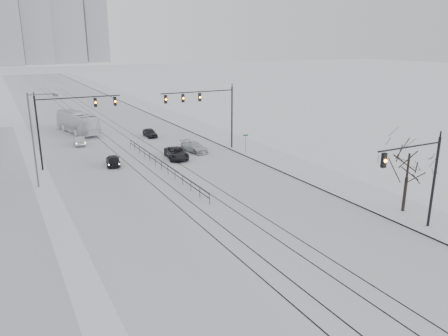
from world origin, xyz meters
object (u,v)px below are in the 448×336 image
traffic_mast_near (420,173)px  sedan_sb_inner (113,160)px  sedan_sb_outer (79,141)px  sedan_nb_front (176,153)px  sedan_nb_right (194,147)px  sedan_nb_far (150,133)px  bare_tree (409,160)px  box_truck (78,123)px

traffic_mast_near → sedan_sb_inner: (-15.03, 28.10, -3.93)m
sedan_sb_outer → sedan_nb_front: bearing=129.9°
sedan_sb_inner → sedan_nb_right: size_ratio=0.85×
sedan_sb_inner → sedan_nb_far: sedan_sb_inner is taller
sedan_sb_inner → sedan_nb_right: (10.60, 1.44, 0.00)m
bare_tree → sedan_nb_front: bare_tree is taller
bare_tree → sedan_nb_front: 26.80m
sedan_nb_front → sedan_nb_far: (1.17, 13.31, -0.05)m
sedan_nb_right → sedan_sb_outer: bearing=126.4°
traffic_mast_near → box_truck: 51.24m
sedan_sb_outer → box_truck: 8.70m
box_truck → sedan_sb_inner: bearing=79.3°
sedan_sb_outer → box_truck: (1.34, 8.54, 0.96)m
bare_tree → sedan_nb_right: 27.67m
traffic_mast_near → sedan_nb_right: traffic_mast_near is taller
traffic_mast_near → bare_tree: traffic_mast_near is taller
sedan_sb_inner → box_truck: size_ratio=0.33×
sedan_sb_inner → sedan_nb_front: 7.45m
sedan_nb_right → box_truck: 22.13m
bare_tree → sedan_nb_right: bearing=104.5°
bare_tree → sedan_nb_far: (-8.85, 37.87, -3.88)m
traffic_mast_near → sedan_nb_front: bearing=105.4°
bare_tree → sedan_sb_inner: (-17.44, 25.10, -3.86)m
traffic_mast_near → sedan_sb_outer: bearing=112.3°
sedan_nb_front → sedan_nb_far: 13.36m
sedan_nb_right → sedan_nb_front: bearing=-160.0°
box_truck → traffic_mast_near: bearing=96.1°
sedan_sb_inner → sedan_sb_outer: 12.30m
sedan_sb_inner → sedan_nb_far: 15.39m
traffic_mast_near → sedan_nb_right: bearing=98.5°
sedan_sb_inner → bare_tree: bearing=135.8°
sedan_nb_right → box_truck: bearing=107.2°
sedan_nb_front → box_truck: box_truck is taller
sedan_nb_far → box_truck: size_ratio=0.32×
traffic_mast_near → sedan_sb_inner: 32.11m
traffic_mast_near → box_truck: traffic_mast_near is taller
sedan_sb_inner → box_truck: bearing=-78.5°
bare_tree → sedan_sb_outer: 42.02m
bare_tree → sedan_nb_front: bearing=112.2°
box_truck → sedan_nb_front: bearing=98.5°
bare_tree → sedan_sb_outer: bare_tree is taller
sedan_sb_outer → box_truck: size_ratio=0.33×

